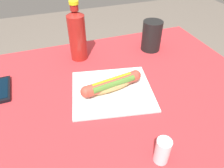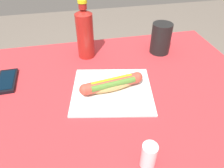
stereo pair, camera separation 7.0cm
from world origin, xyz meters
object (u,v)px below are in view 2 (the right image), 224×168
hot_dog (112,84)px  cell_phone (7,81)px  drinking_cup (161,38)px  soda_bottle (85,33)px  salt_shaker (149,156)px

hot_dog → cell_phone: bearing=-19.3°
drinking_cup → soda_bottle: bearing=-6.0°
cell_phone → drinking_cup: drinking_cup is taller
cell_phone → drinking_cup: (-0.61, -0.09, 0.06)m
cell_phone → drinking_cup: size_ratio=1.07×
hot_dog → salt_shaker: (-0.03, 0.28, 0.00)m
cell_phone → hot_dog: bearing=160.7°
drinking_cup → salt_shaker: size_ratio=1.77×
soda_bottle → hot_dog: bearing=102.9°
soda_bottle → salt_shaker: 0.54m
hot_dog → salt_shaker: bearing=95.3°
soda_bottle → salt_shaker: bearing=98.9°
hot_dog → soda_bottle: bearing=-77.1°
soda_bottle → drinking_cup: size_ratio=1.82×
cell_phone → salt_shaker: 0.56m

